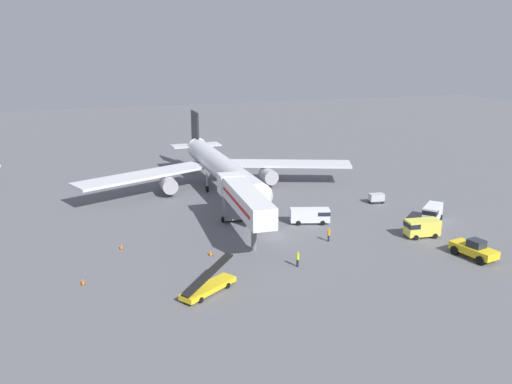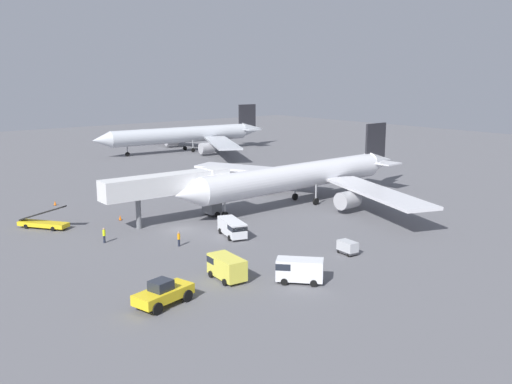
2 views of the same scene
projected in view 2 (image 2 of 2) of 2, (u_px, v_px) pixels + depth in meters
The scene contains 15 objects.
ground_plane at pixel (181, 229), 75.11m from camera, with size 300.00×300.00×0.00m, color slate.
airplane_at_gate at pixel (304, 176), 89.69m from camera, with size 49.35×46.82×11.59m.
jet_bridge at pixel (174, 186), 77.80m from camera, with size 3.90×18.53×6.89m.
pushback_tug at pixel (163, 293), 50.41m from camera, with size 3.57×5.95×2.38m.
belt_loader_truck at pixel (43, 223), 75.57m from camera, with size 6.73×5.39×3.27m.
service_van_near_right at pixel (298, 269), 55.89m from camera, with size 4.72×4.53×2.37m.
service_van_mid_center at pixel (226, 266), 56.80m from camera, with size 4.65×2.73×2.33m.
service_van_rear_left at pixel (233, 227), 71.64m from camera, with size 5.91×3.51×2.10m.
baggage_cart_mid_left at pixel (348, 247), 64.74m from camera, with size 2.44×1.57×1.52m.
ground_crew_worker_foreground at pixel (104, 235), 69.01m from camera, with size 0.40×0.40×1.88m.
ground_crew_worker_midground at pixel (179, 239), 67.67m from camera, with size 0.42×0.42×1.79m.
safety_cone_alpha at pixel (120, 218), 79.79m from camera, with size 0.46×0.46×0.70m.
safety_cone_bravo at pixel (123, 200), 90.94m from camera, with size 0.44×0.44×0.68m.
safety_cone_charlie at pixel (55, 203), 88.83m from camera, with size 0.46×0.46×0.71m.
airplane_background at pixel (187, 135), 149.47m from camera, with size 54.36×49.54×11.68m.
Camera 2 is at (62.29, -38.44, 20.13)m, focal length 40.13 mm.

